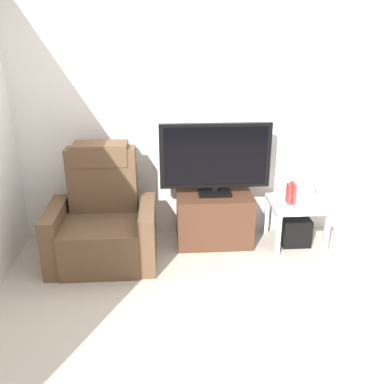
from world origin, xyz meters
name	(u,v)px	position (x,y,z in m)	size (l,w,h in m)	color
ground_plane	(215,289)	(0.00, 0.00, 0.00)	(6.40, 6.40, 0.00)	#B2A899
wall_back	(204,112)	(0.00, 1.13, 1.30)	(6.40, 0.06, 2.60)	silver
tv_stand	(214,219)	(0.09, 0.85, 0.26)	(0.75, 0.44, 0.52)	#4C2D1E
television	(215,158)	(0.09, 0.87, 0.90)	(1.07, 0.20, 0.72)	black
recliner_armchair	(103,222)	(-0.99, 0.61, 0.37)	(0.98, 0.78, 1.08)	brown
side_table	(297,208)	(0.91, 0.78, 0.38)	(0.54, 0.54, 0.46)	silver
subwoofer_box	(294,230)	(0.91, 0.78, 0.14)	(0.28, 0.28, 0.28)	black
book_leftmost	(289,194)	(0.81, 0.76, 0.55)	(0.03, 0.10, 0.19)	red
book_middle	(293,193)	(0.85, 0.76, 0.56)	(0.03, 0.12, 0.21)	red
game_console	(307,188)	(1.00, 0.79, 0.60)	(0.07, 0.20, 0.29)	white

